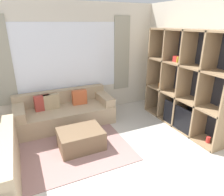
% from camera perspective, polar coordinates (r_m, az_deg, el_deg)
% --- Properties ---
extents(wall_back, '(5.77, 0.11, 2.70)m').
position_cam_1_polar(wall_back, '(5.00, -12.41, 10.19)').
color(wall_back, beige).
rests_on(wall_back, ground_plane).
extents(wall_right, '(0.07, 4.45, 2.70)m').
position_cam_1_polar(wall_right, '(4.71, 22.02, 8.44)').
color(wall_right, beige).
rests_on(wall_right, ground_plane).
extents(area_rug, '(2.91, 1.84, 0.01)m').
position_cam_1_polar(area_rug, '(3.97, -17.55, -14.46)').
color(area_rug, gray).
rests_on(area_rug, ground_plane).
extents(shelving_unit, '(0.44, 2.18, 2.12)m').
position_cam_1_polar(shelving_unit, '(4.58, 20.28, 4.12)').
color(shelving_unit, '#232328').
rests_on(shelving_unit, ground_plane).
extents(couch_main, '(2.16, 0.92, 0.74)m').
position_cam_1_polar(couch_main, '(4.79, -13.32, -3.89)').
color(couch_main, tan).
rests_on(couch_main, ground_plane).
extents(ottoman, '(0.81, 0.61, 0.37)m').
position_cam_1_polar(ottoman, '(3.87, -8.90, -11.49)').
color(ottoman, brown).
rests_on(ottoman, ground_plane).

